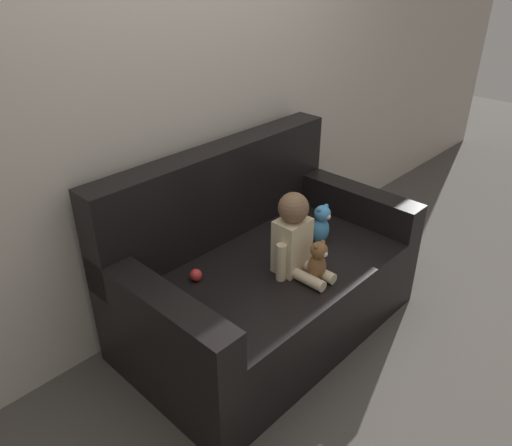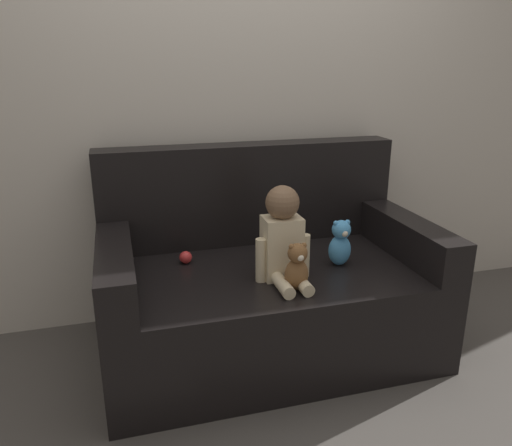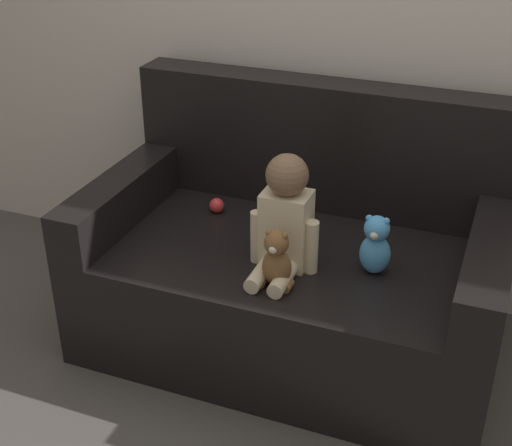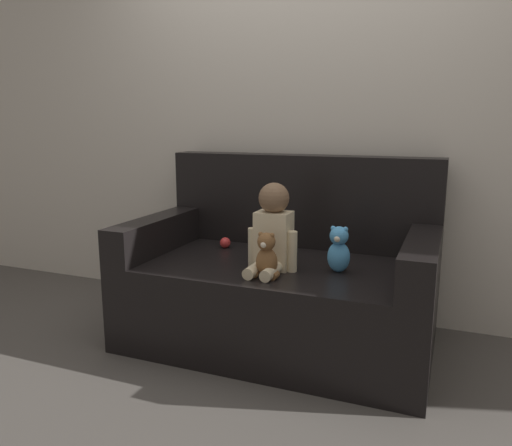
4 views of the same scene
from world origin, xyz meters
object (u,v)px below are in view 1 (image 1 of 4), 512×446
plush_toy_side (321,224)px  person_baby (295,238)px  toy_ball (196,275)px  teddy_bear_brown (318,262)px  couch (260,275)px

plush_toy_side → person_baby: bearing=-167.5°
plush_toy_side → toy_ball: plush_toy_side is taller
teddy_bear_brown → couch: bearing=95.6°
plush_toy_side → couch: bearing=156.4°
teddy_bear_brown → toy_ball: bearing=134.3°
couch → teddy_bear_brown: size_ratio=7.30×
person_baby → plush_toy_side: 0.35m
teddy_bear_brown → plush_toy_side: bearing=34.6°
teddy_bear_brown → toy_ball: (-0.44, 0.45, -0.07)m
couch → toy_ball: (-0.40, 0.08, 0.16)m
couch → teddy_bear_brown: bearing=-84.4°
person_baby → toy_ball: 0.54m
person_baby → plush_toy_side: (0.33, 0.07, -0.08)m
couch → toy_ball: size_ratio=25.63×
toy_ball → person_baby: bearing=-36.3°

